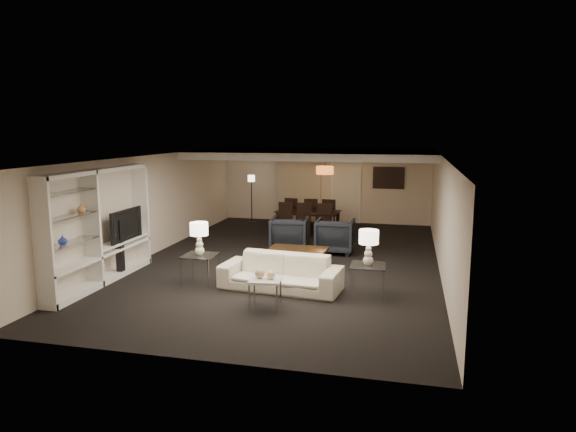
{
  "coord_description": "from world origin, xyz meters",
  "views": [
    {
      "loc": [
        2.77,
        -11.64,
        3.13
      ],
      "look_at": [
        0.0,
        0.0,
        1.1
      ],
      "focal_mm": 32.0,
      "sensor_mm": 36.0,
      "label": 1
    }
  ],
  "objects_px": {
    "armchair_left": "(289,234)",
    "chair_nm": "(303,220)",
    "chair_nr": "(323,221)",
    "vase_amber": "(81,208)",
    "chair_nl": "(284,219)",
    "chair_fl": "(293,212)",
    "sofa": "(281,273)",
    "table_lamp_left": "(199,239)",
    "dining_table": "(308,222)",
    "chair_fm": "(312,213)",
    "table_lamp_right": "(369,248)",
    "side_table_left": "(200,269)",
    "chair_fr": "(330,214)",
    "side_table_right": "(368,280)",
    "floor_lamp": "(252,199)",
    "floor_speaker": "(120,248)",
    "pendant_light": "(325,170)",
    "armchair_right": "(335,236)",
    "television": "(121,225)",
    "marble_table": "(265,293)",
    "vase_blue": "(63,240)"
  },
  "relations": [
    {
      "from": "table_lamp_right",
      "to": "side_table_right",
      "type": "bearing_deg",
      "value": 0.0
    },
    {
      "from": "sofa",
      "to": "chair_fr",
      "type": "bearing_deg",
      "value": 96.08
    },
    {
      "from": "pendant_light",
      "to": "television",
      "type": "distance_m",
      "value": 6.49
    },
    {
      "from": "chair_fl",
      "to": "sofa",
      "type": "bearing_deg",
      "value": 108.33
    },
    {
      "from": "armchair_right",
      "to": "side_table_left",
      "type": "xyz_separation_m",
      "value": [
        -2.3,
        -3.3,
        -0.14
      ]
    },
    {
      "from": "table_lamp_right",
      "to": "vase_amber",
      "type": "distance_m",
      "value": 5.51
    },
    {
      "from": "marble_table",
      "to": "chair_fr",
      "type": "distance_m",
      "value": 7.5
    },
    {
      "from": "television",
      "to": "chair_fr",
      "type": "relative_size",
      "value": 1.2
    },
    {
      "from": "side_table_right",
      "to": "table_lamp_left",
      "type": "bearing_deg",
      "value": 180.0
    },
    {
      "from": "dining_table",
      "to": "floor_lamp",
      "type": "height_order",
      "value": "floor_lamp"
    },
    {
      "from": "side_table_right",
      "to": "floor_lamp",
      "type": "height_order",
      "value": "floor_lamp"
    },
    {
      "from": "vase_blue",
      "to": "armchair_left",
      "type": "bearing_deg",
      "value": 57.69
    },
    {
      "from": "side_table_right",
      "to": "chair_fr",
      "type": "height_order",
      "value": "chair_fr"
    },
    {
      "from": "vase_blue",
      "to": "chair_fr",
      "type": "xyz_separation_m",
      "value": [
        3.68,
        7.97,
        -0.66
      ]
    },
    {
      "from": "marble_table",
      "to": "dining_table",
      "type": "height_order",
      "value": "dining_table"
    },
    {
      "from": "armchair_right",
      "to": "table_lamp_right",
      "type": "bearing_deg",
      "value": 107.76
    },
    {
      "from": "table_lamp_left",
      "to": "armchair_left",
      "type": "bearing_deg",
      "value": 71.57
    },
    {
      "from": "table_lamp_left",
      "to": "dining_table",
      "type": "distance_m",
      "value": 5.89
    },
    {
      "from": "sofa",
      "to": "table_lamp_left",
      "type": "xyz_separation_m",
      "value": [
        -1.7,
        0.0,
        0.6
      ]
    },
    {
      "from": "side_table_left",
      "to": "vase_amber",
      "type": "distance_m",
      "value": 2.58
    },
    {
      "from": "side_table_left",
      "to": "dining_table",
      "type": "relative_size",
      "value": 0.35
    },
    {
      "from": "table_lamp_left",
      "to": "chair_nl",
      "type": "xyz_separation_m",
      "value": [
        0.5,
        5.1,
        -0.45
      ]
    },
    {
      "from": "chair_fr",
      "to": "side_table_right",
      "type": "bearing_deg",
      "value": 110.94
    },
    {
      "from": "side_table_left",
      "to": "chair_fm",
      "type": "relative_size",
      "value": 0.67
    },
    {
      "from": "table_lamp_left",
      "to": "chair_fl",
      "type": "distance_m",
      "value": 6.44
    },
    {
      "from": "armchair_right",
      "to": "television",
      "type": "bearing_deg",
      "value": 34.21
    },
    {
      "from": "chair_nr",
      "to": "vase_amber",
      "type": "bearing_deg",
      "value": -121.28
    },
    {
      "from": "dining_table",
      "to": "chair_fm",
      "type": "height_order",
      "value": "chair_fm"
    },
    {
      "from": "armchair_right",
      "to": "table_lamp_right",
      "type": "xyz_separation_m",
      "value": [
        1.1,
        -3.3,
        0.5
      ]
    },
    {
      "from": "marble_table",
      "to": "floor_speaker",
      "type": "height_order",
      "value": "floor_speaker"
    },
    {
      "from": "floor_speaker",
      "to": "floor_lamp",
      "type": "relative_size",
      "value": 0.77
    },
    {
      "from": "armchair_right",
      "to": "chair_nr",
      "type": "bearing_deg",
      "value": -72.23
    },
    {
      "from": "chair_nm",
      "to": "side_table_left",
      "type": "bearing_deg",
      "value": -108.67
    },
    {
      "from": "table_lamp_left",
      "to": "chair_nm",
      "type": "distance_m",
      "value": 5.24
    },
    {
      "from": "side_table_left",
      "to": "table_lamp_right",
      "type": "xyz_separation_m",
      "value": [
        3.4,
        0.0,
        0.64
      ]
    },
    {
      "from": "armchair_left",
      "to": "chair_nm",
      "type": "bearing_deg",
      "value": -96.11
    },
    {
      "from": "armchair_right",
      "to": "armchair_left",
      "type": "bearing_deg",
      "value": -0.68
    },
    {
      "from": "vase_amber",
      "to": "chair_nl",
      "type": "bearing_deg",
      "value": 67.79
    },
    {
      "from": "chair_nl",
      "to": "chair_fl",
      "type": "distance_m",
      "value": 1.3
    },
    {
      "from": "television",
      "to": "chair_nm",
      "type": "xyz_separation_m",
      "value": [
        3.05,
        4.76,
        -0.6
      ]
    },
    {
      "from": "chair_nr",
      "to": "floor_speaker",
      "type": "bearing_deg",
      "value": -125.56
    },
    {
      "from": "chair_fm",
      "to": "armchair_left",
      "type": "bearing_deg",
      "value": 86.38
    },
    {
      "from": "table_lamp_right",
      "to": "pendant_light",
      "type": "bearing_deg",
      "value": 107.31
    },
    {
      "from": "armchair_right",
      "to": "television",
      "type": "height_order",
      "value": "television"
    },
    {
      "from": "chair_nr",
      "to": "chair_fm",
      "type": "relative_size",
      "value": 1.0
    },
    {
      "from": "vase_amber",
      "to": "side_table_right",
      "type": "bearing_deg",
      "value": 10.27
    },
    {
      "from": "sofa",
      "to": "chair_nl",
      "type": "distance_m",
      "value": 5.24
    },
    {
      "from": "vase_amber",
      "to": "sofa",
      "type": "bearing_deg",
      "value": 14.84
    },
    {
      "from": "table_lamp_left",
      "to": "floor_speaker",
      "type": "xyz_separation_m",
      "value": [
        -1.87,
        0.09,
        -0.32
      ]
    },
    {
      "from": "chair_fm",
      "to": "armchair_right",
      "type": "bearing_deg",
      "value": 107.54
    }
  ]
}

